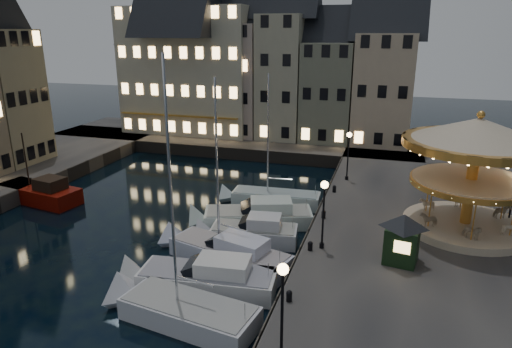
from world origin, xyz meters
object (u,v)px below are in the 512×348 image
(bollard_c, at_px, (324,214))
(motorboat_a, at_px, (180,310))
(bollard_d, at_px, (334,188))
(streetlamp_a, at_px, (282,298))
(motorboat_f, at_px, (269,198))
(streetlamp_c, at_px, (348,149))
(motorboat_e, at_px, (253,217))
(bollard_b, at_px, (310,245))
(bollard_a, at_px, (289,295))
(streetlamp_b, at_px, (324,205))
(motorboat_b, at_px, (201,278))
(carousel, at_px, (475,153))
(ticket_kiosk, at_px, (403,230))
(red_fishing_boat, at_px, (40,194))
(motorboat_c, at_px, (224,252))
(motorboat_d, at_px, (248,233))

(bollard_c, relative_size, motorboat_a, 0.04)
(bollard_d, height_order, motorboat_a, motorboat_a)
(streetlamp_a, distance_m, motorboat_f, 20.23)
(streetlamp_c, distance_m, bollard_d, 4.29)
(streetlamp_c, height_order, motorboat_e, streetlamp_c)
(streetlamp_c, bearing_deg, motorboat_a, -105.62)
(bollard_b, height_order, bollard_d, same)
(streetlamp_c, bearing_deg, motorboat_f, -142.36)
(bollard_a, bearing_deg, motorboat_a, -166.86)
(streetlamp_a, bearing_deg, bollard_a, 98.53)
(streetlamp_b, distance_m, bollard_d, 10.30)
(motorboat_b, bearing_deg, bollard_c, 58.75)
(streetlamp_a, distance_m, carousel, 17.66)
(bollard_b, bearing_deg, motorboat_a, -127.72)
(streetlamp_b, height_order, ticket_kiosk, streetlamp_b)
(streetlamp_c, distance_m, red_fishing_boat, 25.97)
(motorboat_c, bearing_deg, motorboat_d, 79.55)
(streetlamp_a, bearing_deg, motorboat_a, 154.29)
(streetlamp_c, xyz_separation_m, ticket_kiosk, (4.45, -13.90, -0.81))
(motorboat_c, bearing_deg, streetlamp_c, 68.21)
(bollard_c, height_order, motorboat_e, motorboat_e)
(streetlamp_c, height_order, motorboat_d, streetlamp_c)
(streetlamp_c, height_order, motorboat_c, motorboat_c)
(motorboat_c, height_order, carousel, motorboat_c)
(streetlamp_a, height_order, bollard_a, streetlamp_a)
(streetlamp_c, bearing_deg, carousel, -44.08)
(bollard_c, bearing_deg, ticket_kiosk, -44.18)
(bollard_a, bearing_deg, red_fishing_boat, 156.41)
(motorboat_a, xyz_separation_m, motorboat_d, (0.55, 9.23, 0.10))
(streetlamp_a, xyz_separation_m, motorboat_a, (-5.79, 2.79, -3.48))
(bollard_d, bearing_deg, bollard_a, -90.00)
(motorboat_b, relative_size, motorboat_e, 0.98)
(carousel, bearing_deg, streetlamp_c, 135.92)
(bollard_c, xyz_separation_m, motorboat_b, (-5.34, -8.80, -0.96))
(bollard_c, height_order, red_fishing_boat, red_fishing_boat)
(bollard_d, distance_m, carousel, 11.23)
(bollard_b, xyz_separation_m, ticket_kiosk, (5.05, 0.10, 1.61))
(motorboat_f, bearing_deg, motorboat_e, -90.71)
(motorboat_d, bearing_deg, streetlamp_c, 65.47)
(bollard_a, bearing_deg, motorboat_c, 136.19)
(red_fishing_boat, bearing_deg, motorboat_c, -16.04)
(motorboat_b, xyz_separation_m, red_fishing_boat, (-18.09, 8.53, 0.05))
(motorboat_b, bearing_deg, motorboat_f, 89.09)
(bollard_c, distance_m, bollard_d, 5.50)
(bollard_b, xyz_separation_m, red_fishing_boat, (-23.43, 4.73, -0.91))
(bollard_a, bearing_deg, motorboat_d, 120.08)
(motorboat_d, relative_size, carousel, 0.77)
(streetlamp_c, xyz_separation_m, motorboat_e, (-5.78, -8.70, -3.37))
(motorboat_c, xyz_separation_m, carousel, (14.23, 6.35, 5.70))
(motorboat_e, distance_m, red_fishing_boat, 18.26)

